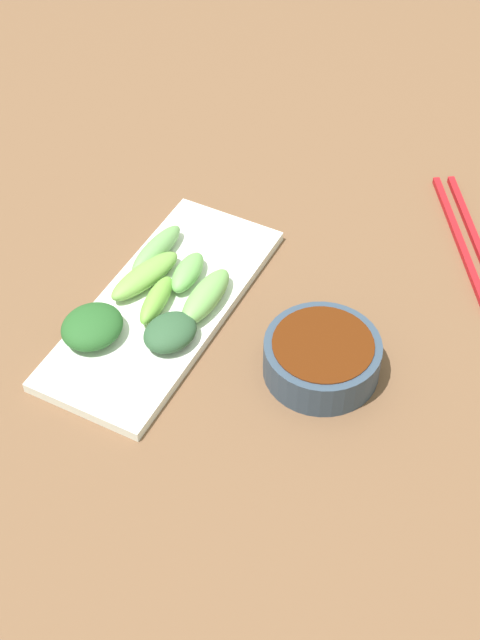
% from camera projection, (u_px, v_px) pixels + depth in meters
% --- Properties ---
extents(tabletop, '(2.10, 2.10, 0.02)m').
position_uv_depth(tabletop, '(218.00, 337.00, 0.98)').
color(tabletop, brown).
rests_on(tabletop, ground).
extents(sauce_bowl, '(0.12, 0.12, 0.04)m').
position_uv_depth(sauce_bowl, '(321.00, 358.00, 0.92)').
color(sauce_bowl, '#314257').
rests_on(sauce_bowl, tabletop).
extents(serving_plate, '(0.14, 0.33, 0.01)m').
position_uv_depth(serving_plate, '(165.00, 304.00, 1.00)').
color(serving_plate, white).
rests_on(serving_plate, tabletop).
extents(broccoli_stalk_0, '(0.05, 0.10, 0.02)m').
position_uv_depth(broccoli_stalk_0, '(145.00, 276.00, 1.00)').
color(broccoli_stalk_0, '#75A94A').
rests_on(broccoli_stalk_0, serving_plate).
extents(broccoli_stalk_1, '(0.03, 0.09, 0.02)m').
position_uv_depth(broccoli_stalk_1, '(157.00, 249.00, 1.03)').
color(broccoli_stalk_1, '#6CA55A').
rests_on(broccoli_stalk_1, serving_plate).
extents(broccoli_leafy_2, '(0.07, 0.08, 0.03)m').
position_uv_depth(broccoli_leafy_2, '(92.00, 327.00, 0.95)').
color(broccoli_leafy_2, '#255926').
rests_on(broccoli_leafy_2, serving_plate).
extents(broccoli_stalk_3, '(0.03, 0.07, 0.02)m').
position_uv_depth(broccoli_stalk_3, '(156.00, 300.00, 0.98)').
color(broccoli_stalk_3, '#71B141').
rests_on(broccoli_stalk_3, serving_plate).
extents(broccoli_leafy_4, '(0.07, 0.07, 0.03)m').
position_uv_depth(broccoli_leafy_4, '(170.00, 332.00, 0.94)').
color(broccoli_leafy_4, '#2D5334').
rests_on(broccoli_leafy_4, serving_plate).
extents(broccoli_stalk_5, '(0.03, 0.07, 0.02)m').
position_uv_depth(broccoli_stalk_5, '(188.00, 272.00, 1.00)').
color(broccoli_stalk_5, '#6DB059').
rests_on(broccoli_stalk_5, serving_plate).
extents(broccoli_stalk_6, '(0.03, 0.09, 0.03)m').
position_uv_depth(broccoli_stalk_6, '(206.00, 297.00, 0.98)').
color(broccoli_stalk_6, '#73B55A').
rests_on(broccoli_stalk_6, serving_plate).
extents(chopsticks, '(0.15, 0.21, 0.01)m').
position_uv_depth(chopsticks, '(468.00, 241.00, 1.07)').
color(chopsticks, '#B3161D').
rests_on(chopsticks, tabletop).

